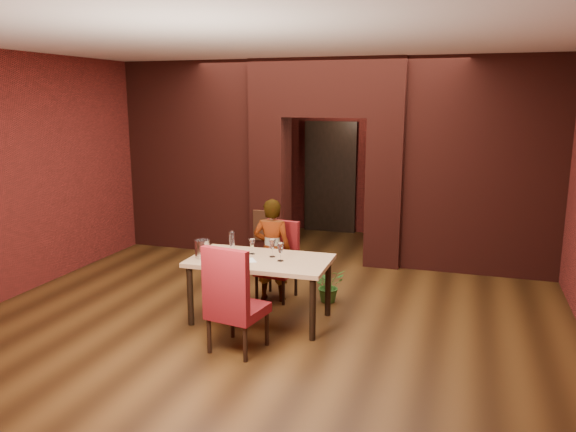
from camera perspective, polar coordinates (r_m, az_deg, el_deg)
name	(u,v)px	position (r m, az deg, el deg)	size (l,w,h in m)	color
floor	(288,298)	(7.49, 0.00, -8.38)	(8.00, 8.00, 0.00)	#402710
ceiling	(288,47)	(7.05, 0.00, 16.82)	(7.00, 8.00, 0.04)	silver
wall_back	(352,151)	(10.95, 6.50, 6.61)	(7.00, 0.04, 3.20)	maroon
wall_front	(82,268)	(3.59, -20.17, -4.96)	(7.00, 0.04, 3.20)	maroon
wall_left	(59,168)	(8.82, -22.27, 4.53)	(0.04, 8.00, 3.20)	maroon
pillar_left	(271,187)	(9.34, -1.77, 2.99)	(0.55, 0.55, 2.30)	maroon
pillar_right	(385,193)	(8.89, 9.85, 2.36)	(0.55, 0.55, 2.30)	maroon
lintel	(328,88)	(8.95, 4.05, 12.86)	(2.45, 0.55, 0.90)	maroon
wing_wall_left	(193,157)	(9.84, -9.60, 5.93)	(2.27, 0.35, 3.20)	maroon
wing_wall_right	(483,167)	(8.74, 19.19, 4.70)	(2.27, 0.35, 3.20)	maroon
vent_panel	(265,226)	(9.18, -2.37, -0.99)	(0.40, 0.03, 0.50)	#9D532D
rear_door	(330,179)	(11.04, 4.34, 3.82)	(0.90, 0.08, 2.10)	black
rear_door_frame	(330,179)	(11.00, 4.29, 3.79)	(1.02, 0.04, 2.22)	black
dining_table	(261,289)	(6.69, -2.80, -7.46)	(1.62, 0.91, 0.76)	tan
chair_far	(276,261)	(7.36, -1.19, -4.60)	(0.46, 0.46, 1.01)	maroon
chair_near	(238,297)	(5.89, -5.13, -8.23)	(0.52, 0.52, 1.15)	maroon
person_seated	(272,250)	(7.25, -1.62, -3.47)	(0.49, 0.32, 1.35)	silver
wine_glass_a	(252,247)	(6.74, -3.66, -3.11)	(0.08, 0.08, 0.18)	white
wine_glass_b	(272,248)	(6.60, -1.61, -3.29)	(0.09, 0.09, 0.21)	white
wine_glass_c	(280,252)	(6.43, -0.78, -3.68)	(0.09, 0.09, 0.21)	silver
tasting_sheet	(243,261)	(6.48, -4.57, -4.57)	(0.27, 0.20, 0.00)	silver
wine_bucket	(202,249)	(6.65, -8.70, -3.31)	(0.17, 0.17, 0.21)	silver
water_bottle	(232,242)	(6.77, -5.71, -2.64)	(0.07, 0.07, 0.28)	white
potted_plant	(329,285)	(7.34, 4.18, -7.03)	(0.39, 0.34, 0.43)	#2E6423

